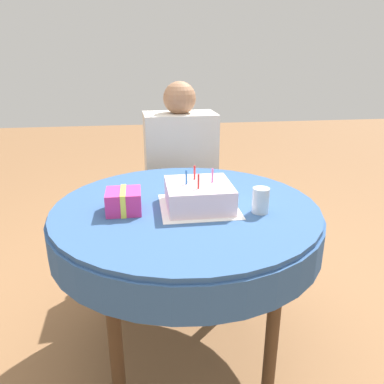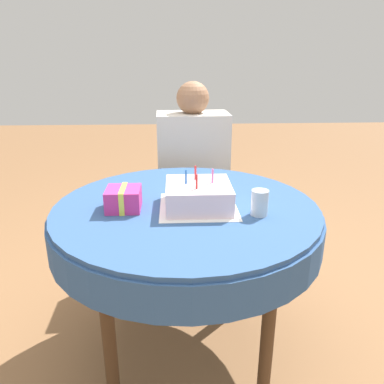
{
  "view_description": "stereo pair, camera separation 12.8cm",
  "coord_description": "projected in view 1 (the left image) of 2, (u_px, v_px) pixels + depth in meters",
  "views": [
    {
      "loc": [
        -0.17,
        -1.36,
        1.27
      ],
      "look_at": [
        0.02,
        -0.01,
        0.77
      ],
      "focal_mm": 35.0,
      "sensor_mm": 36.0,
      "label": 1
    },
    {
      "loc": [
        -0.04,
        -1.37,
        1.27
      ],
      "look_at": [
        0.02,
        -0.01,
        0.77
      ],
      "focal_mm": 35.0,
      "sensor_mm": 36.0,
      "label": 2
    }
  ],
  "objects": [
    {
      "name": "chair",
      "position": [
        179.0,
        187.0,
        2.36
      ],
      "size": [
        0.4,
        0.4,
        0.89
      ],
      "rotation": [
        0.0,
        0.0,
        0.03
      ],
      "color": "#A37A4C",
      "rests_on": "ground_plane"
    },
    {
      "name": "napkin",
      "position": [
        199.0,
        206.0,
        1.46
      ],
      "size": [
        0.3,
        0.3,
        0.0
      ],
      "color": "white",
      "rests_on": "dining_table"
    },
    {
      "name": "gift_box",
      "position": [
        124.0,
        201.0,
        1.4
      ],
      "size": [
        0.13,
        0.14,
        0.09
      ],
      "color": "#D13384",
      "rests_on": "dining_table"
    },
    {
      "name": "birthday_cake",
      "position": [
        199.0,
        195.0,
        1.44
      ],
      "size": [
        0.25,
        0.25,
        0.15
      ],
      "color": "silver",
      "rests_on": "dining_table"
    },
    {
      "name": "dining_table",
      "position": [
        186.0,
        225.0,
        1.51
      ],
      "size": [
        1.06,
        1.06,
        0.72
      ],
      "color": "#335689",
      "rests_on": "ground_plane"
    },
    {
      "name": "drinking_glass",
      "position": [
        261.0,
        200.0,
        1.39
      ],
      "size": [
        0.06,
        0.06,
        0.1
      ],
      "color": "silver",
      "rests_on": "dining_table"
    },
    {
      "name": "person",
      "position": [
        181.0,
        160.0,
        2.21
      ],
      "size": [
        0.42,
        0.36,
        1.14
      ],
      "rotation": [
        0.0,
        0.0,
        0.03
      ],
      "color": "#9E7051",
      "rests_on": "ground_plane"
    },
    {
      "name": "ground_plane",
      "position": [
        187.0,
        349.0,
        1.72
      ],
      "size": [
        12.0,
        12.0,
        0.0
      ],
      "primitive_type": "plane",
      "color": "#8C603D"
    }
  ]
}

